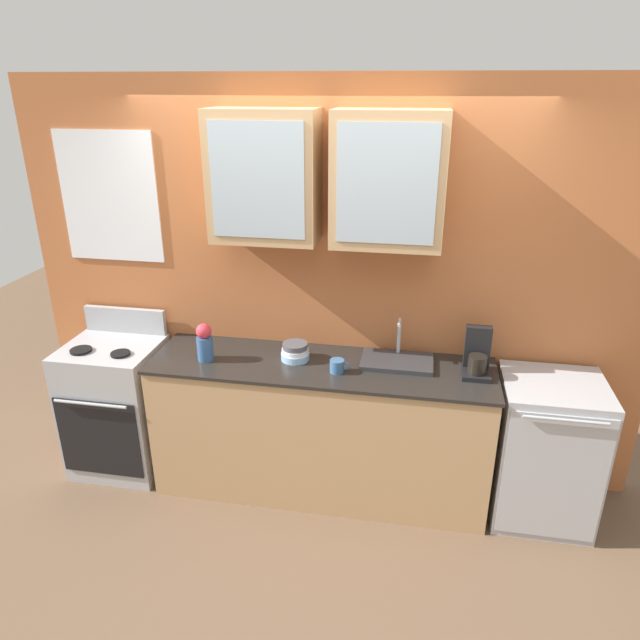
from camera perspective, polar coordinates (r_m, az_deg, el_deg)
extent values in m
plane|color=brown|center=(4.13, 0.06, -16.03)|extent=(10.00, 10.00, 0.00)
cube|color=#B76638|center=(3.79, 1.01, 3.11)|extent=(4.06, 0.10, 2.63)
cube|color=tan|center=(3.49, -5.53, 13.91)|extent=(0.64, 0.30, 0.76)
cube|color=#9EADB7|center=(3.34, -6.27, 13.50)|extent=(0.54, 0.01, 0.65)
cube|color=tan|center=(3.37, 6.79, 13.55)|extent=(0.64, 0.30, 0.76)
cube|color=#9EADB7|center=(3.21, 6.59, 13.13)|extent=(0.54, 0.01, 0.65)
cube|color=white|center=(4.08, -20.12, 11.33)|extent=(0.68, 0.01, 0.85)
cube|color=tan|center=(3.86, 0.06, -10.73)|extent=(2.15, 0.58, 0.91)
cube|color=black|center=(3.62, 0.07, -4.55)|extent=(2.17, 0.60, 0.02)
cube|color=#ADAFB5|center=(4.31, -19.35, -8.13)|extent=(0.62, 0.55, 0.93)
cube|color=black|center=(4.15, -21.06, -10.89)|extent=(0.57, 0.01, 0.56)
cylinder|color=#ADAFB5|center=(3.99, -21.82, -7.73)|extent=(0.50, 0.02, 0.02)
cube|color=#ADAFB5|center=(4.27, -18.70, -0.01)|extent=(0.59, 0.04, 0.18)
cylinder|color=black|center=(4.09, -22.58, -2.78)|extent=(0.14, 0.14, 0.02)
cylinder|color=black|center=(3.95, -19.15, -3.16)|extent=(0.13, 0.13, 0.02)
cube|color=#2D2D30|center=(3.65, 7.62, -4.11)|extent=(0.45, 0.29, 0.03)
cylinder|color=#ADAFB5|center=(3.70, 7.83, -1.52)|extent=(0.02, 0.02, 0.23)
cylinder|color=#ADAFB5|center=(3.60, 7.87, -0.22)|extent=(0.02, 0.12, 0.02)
cylinder|color=#8CB7E0|center=(3.68, -2.47, -3.59)|extent=(0.18, 0.18, 0.05)
cylinder|color=white|center=(3.66, -2.47, -3.13)|extent=(0.17, 0.17, 0.04)
cylinder|color=#4C4C54|center=(3.65, -2.48, -2.65)|extent=(0.16, 0.16, 0.05)
cylinder|color=#33598C|center=(3.72, -11.30, -2.78)|extent=(0.10, 0.10, 0.16)
sphere|color=#D8333F|center=(3.67, -11.44, -1.09)|extent=(0.10, 0.10, 0.10)
cylinder|color=#38608C|center=(3.51, 1.69, -4.58)|extent=(0.09, 0.09, 0.08)
torus|color=#38608C|center=(3.50, 2.52, -4.59)|extent=(0.05, 0.01, 0.05)
cube|color=#ADAFB5|center=(3.90, 21.36, -11.91)|extent=(0.60, 0.55, 0.93)
cube|color=#ADAFB5|center=(3.68, 22.10, -14.33)|extent=(0.57, 0.01, 0.84)
cylinder|color=#ADAFB5|center=(3.44, 23.16, -9.10)|extent=(0.45, 0.02, 0.02)
cube|color=black|center=(3.61, 15.16, -5.09)|extent=(0.17, 0.20, 0.03)
cylinder|color=black|center=(3.56, 15.29, -4.23)|extent=(0.11, 0.11, 0.11)
cube|color=black|center=(3.61, 15.32, -2.53)|extent=(0.15, 0.06, 0.26)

